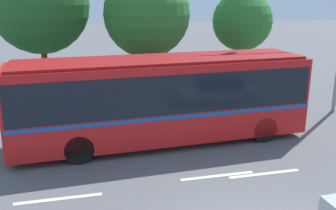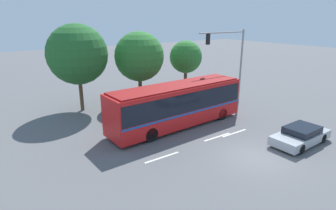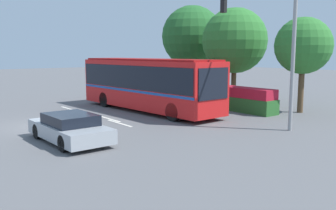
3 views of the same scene
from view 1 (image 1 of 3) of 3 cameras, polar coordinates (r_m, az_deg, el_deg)
city_bus at (r=14.28m, az=-0.89°, el=1.51°), size 11.24×3.16×3.26m
traffic_light_pole at (r=18.76m, az=21.86°, el=12.53°), size 5.51×0.24×6.97m
flowering_hedge at (r=19.43m, az=2.78°, el=2.08°), size 7.57×1.21×1.50m
street_tree_left at (r=21.47m, az=-18.76°, el=14.12°), size 5.15×5.15×7.58m
street_tree_centre at (r=20.94m, az=-3.21°, el=13.47°), size 4.66×4.66×6.82m
street_tree_right at (r=22.55m, az=11.11°, el=12.25°), size 3.40×3.40×5.75m
lane_stripe_near at (r=12.23m, az=7.44°, el=-10.54°), size 2.40×0.16×0.01m
lane_stripe_mid at (r=12.65m, az=14.30°, el=-10.00°), size 2.40×0.16×0.01m
lane_stripe_far at (r=11.32m, az=-16.16°, el=-13.43°), size 2.40×0.16×0.01m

